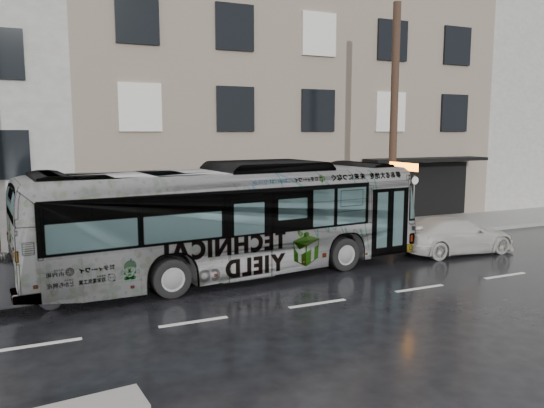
# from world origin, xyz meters

# --- Properties ---
(ground) EXTENTS (120.00, 120.00, 0.00)m
(ground) POSITION_xyz_m (0.00, 0.00, 0.00)
(ground) COLOR black
(ground) RESTS_ON ground
(sidewalk) EXTENTS (90.00, 3.60, 0.15)m
(sidewalk) POSITION_xyz_m (0.00, 4.90, 0.07)
(sidewalk) COLOR gray
(sidewalk) RESTS_ON ground
(building_taupe) EXTENTS (20.00, 12.00, 11.00)m
(building_taupe) POSITION_xyz_m (5.00, 12.70, 5.50)
(building_taupe) COLOR gray
(building_taupe) RESTS_ON ground
(building_filler) EXTENTS (18.00, 12.00, 12.00)m
(building_filler) POSITION_xyz_m (24.00, 12.70, 6.00)
(building_filler) COLOR #B7B6AD
(building_filler) RESTS_ON ground
(utility_pole_front) EXTENTS (0.30, 0.30, 9.00)m
(utility_pole_front) POSITION_xyz_m (6.50, 3.30, 4.65)
(utility_pole_front) COLOR #3E2A1F
(utility_pole_front) RESTS_ON sidewalk
(sign_post) EXTENTS (0.06, 0.06, 2.40)m
(sign_post) POSITION_xyz_m (7.60, 3.30, 1.35)
(sign_post) COLOR slate
(sign_post) RESTS_ON sidewalk
(bus) EXTENTS (12.39, 4.00, 3.39)m
(bus) POSITION_xyz_m (-1.02, 0.94, 1.69)
(bus) COLOR #B2B2B2
(bus) RESTS_ON ground
(white_sedan) EXTENTS (4.53, 2.08, 1.28)m
(white_sedan) POSITION_xyz_m (7.20, 0.49, 0.64)
(white_sedan) COLOR beige
(white_sedan) RESTS_ON ground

